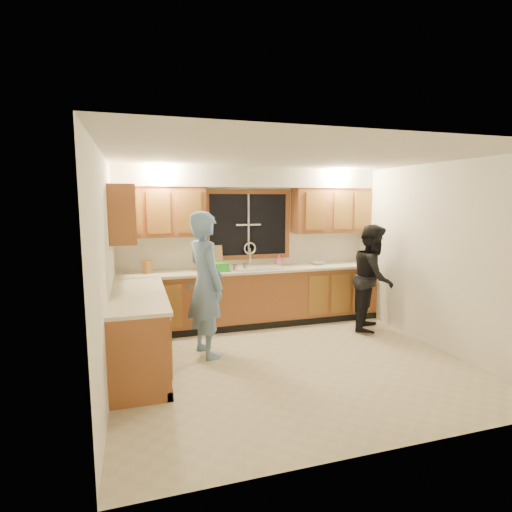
% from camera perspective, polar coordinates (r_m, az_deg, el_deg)
% --- Properties ---
extents(floor, '(4.20, 4.20, 0.00)m').
position_cam_1_polar(floor, '(5.18, 4.88, -14.78)').
color(floor, beige).
rests_on(floor, ground).
extents(ceiling, '(4.20, 4.20, 0.00)m').
position_cam_1_polar(ceiling, '(4.80, 5.25, 13.91)').
color(ceiling, silver).
extents(wall_back, '(4.20, 0.00, 4.20)m').
position_cam_1_polar(wall_back, '(6.62, -1.11, 1.47)').
color(wall_back, white).
rests_on(wall_back, ground).
extents(wall_left, '(0.00, 3.80, 3.80)m').
position_cam_1_polar(wall_left, '(4.50, -20.60, -2.15)').
color(wall_left, white).
rests_on(wall_left, ground).
extents(wall_right, '(0.00, 3.80, 3.80)m').
position_cam_1_polar(wall_right, '(5.94, 24.18, 0.02)').
color(wall_right, white).
rests_on(wall_right, ground).
extents(base_cabinets_back, '(4.20, 0.60, 0.88)m').
position_cam_1_polar(base_cabinets_back, '(6.48, -0.36, -5.96)').
color(base_cabinets_back, '#96542B').
rests_on(base_cabinets_back, ground).
extents(base_cabinets_left, '(0.60, 1.90, 0.88)m').
position_cam_1_polar(base_cabinets_left, '(5.03, -16.43, -10.46)').
color(base_cabinets_left, '#96542B').
rests_on(base_cabinets_left, ground).
extents(countertop_back, '(4.20, 0.63, 0.04)m').
position_cam_1_polar(countertop_back, '(6.37, -0.33, -1.97)').
color(countertop_back, '#EBE4C6').
rests_on(countertop_back, base_cabinets_back).
extents(countertop_left, '(0.63, 1.90, 0.04)m').
position_cam_1_polar(countertop_left, '(4.90, -16.46, -5.34)').
color(countertop_left, '#EBE4C6').
rests_on(countertop_left, base_cabinets_left).
extents(upper_cabinets_left, '(1.35, 0.33, 0.75)m').
position_cam_1_polar(upper_cabinets_left, '(6.17, -13.60, 6.13)').
color(upper_cabinets_left, '#96542B').
rests_on(upper_cabinets_left, wall_back).
extents(upper_cabinets_right, '(1.35, 0.33, 0.75)m').
position_cam_1_polar(upper_cabinets_right, '(6.95, 10.69, 6.40)').
color(upper_cabinets_right, '#96542B').
rests_on(upper_cabinets_right, wall_back).
extents(upper_cabinets_return, '(0.33, 0.90, 0.75)m').
position_cam_1_polar(upper_cabinets_return, '(5.55, -18.49, 5.76)').
color(upper_cabinets_return, '#96542B').
rests_on(upper_cabinets_return, wall_left).
extents(soffit, '(4.20, 0.35, 0.30)m').
position_cam_1_polar(soffit, '(6.42, -0.70, 11.10)').
color(soffit, silver).
rests_on(soffit, wall_back).
extents(window_frame, '(1.44, 0.03, 1.14)m').
position_cam_1_polar(window_frame, '(6.58, -1.10, 4.49)').
color(window_frame, black).
rests_on(window_frame, wall_back).
extents(sink, '(0.86, 0.52, 0.57)m').
position_cam_1_polar(sink, '(6.39, -0.38, -2.25)').
color(sink, silver).
rests_on(sink, countertop_back).
extents(dishwasher, '(0.60, 0.56, 0.82)m').
position_cam_1_polar(dishwasher, '(6.29, -7.82, -6.73)').
color(dishwasher, silver).
rests_on(dishwasher, floor).
extents(stove, '(0.58, 0.75, 0.90)m').
position_cam_1_polar(stove, '(4.48, -16.34, -12.60)').
color(stove, silver).
rests_on(stove, floor).
extents(man, '(0.61, 0.77, 1.87)m').
position_cam_1_polar(man, '(5.16, -7.20, -4.03)').
color(man, '#6993C7').
rests_on(man, floor).
extents(woman, '(0.98, 1.01, 1.64)m').
position_cam_1_polar(woman, '(6.43, 16.38, -2.95)').
color(woman, black).
rests_on(woman, floor).
extents(knife_block, '(0.14, 0.14, 0.19)m').
position_cam_1_polar(knife_block, '(6.15, -15.29, -1.51)').
color(knife_block, '#A26D2C').
rests_on(knife_block, countertop_back).
extents(cutting_board, '(0.28, 0.10, 0.36)m').
position_cam_1_polar(cutting_board, '(6.42, -5.99, -0.10)').
color(cutting_board, tan).
rests_on(cutting_board, countertop_back).
extents(dish_crate, '(0.31, 0.29, 0.13)m').
position_cam_1_polar(dish_crate, '(6.14, -5.46, -1.56)').
color(dish_crate, green).
rests_on(dish_crate, countertop_back).
extents(soap_bottle, '(0.09, 0.09, 0.18)m').
position_cam_1_polar(soap_bottle, '(6.65, 3.29, -0.58)').
color(soap_bottle, '#EC5A8F').
rests_on(soap_bottle, countertop_back).
extents(bowl, '(0.27, 0.27, 0.06)m').
position_cam_1_polar(bowl, '(6.83, 8.73, -0.96)').
color(bowl, silver).
rests_on(bowl, countertop_back).
extents(can_left, '(0.08, 0.08, 0.11)m').
position_cam_1_polar(can_left, '(6.08, -3.04, -1.73)').
color(can_left, '#C0AD94').
rests_on(can_left, countertop_back).
extents(can_right, '(0.06, 0.06, 0.11)m').
position_cam_1_polar(can_right, '(6.19, -1.59, -1.56)').
color(can_right, '#C0AD94').
rests_on(can_right, countertop_back).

